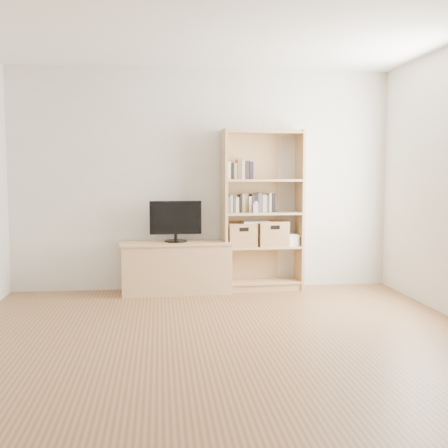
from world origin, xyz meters
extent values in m
cube|color=brown|center=(0.00, 0.00, 0.00)|extent=(4.50, 5.00, 0.01)
cube|color=beige|center=(0.00, 2.50, 1.30)|extent=(4.50, 0.02, 2.60)
cube|color=beige|center=(0.00, -2.50, 1.30)|extent=(4.50, 0.02, 2.60)
cube|color=white|center=(0.00, 0.00, 2.60)|extent=(4.50, 5.00, 0.01)
cube|color=tan|center=(-0.34, 2.27, 0.28)|extent=(1.26, 0.54, 0.57)
cube|color=tan|center=(0.69, 2.33, 0.94)|extent=(0.96, 0.39, 1.89)
cube|color=black|center=(-0.34, 2.27, 0.83)|extent=(0.59, 0.07, 0.47)
cube|color=#504845|center=(0.68, 2.35, 1.02)|extent=(0.76, 0.19, 0.20)
cube|color=#504845|center=(0.48, 2.34, 1.40)|extent=(0.35, 0.14, 0.18)
cube|color=white|center=(0.59, 2.22, 0.98)|extent=(0.06, 0.05, 0.11)
cube|color=#9B7546|center=(0.43, 2.31, 0.66)|extent=(0.35, 0.30, 0.27)
cube|color=#9B7546|center=(0.80, 2.33, 0.67)|extent=(0.37, 0.32, 0.29)
cube|color=silver|center=(0.60, 2.32, 0.81)|extent=(0.32, 0.22, 0.02)
cube|color=silver|center=(1.01, 2.34, 0.58)|extent=(0.21, 0.27, 0.11)
camera|label=1|loc=(-0.52, -4.17, 1.39)|focal=45.00mm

